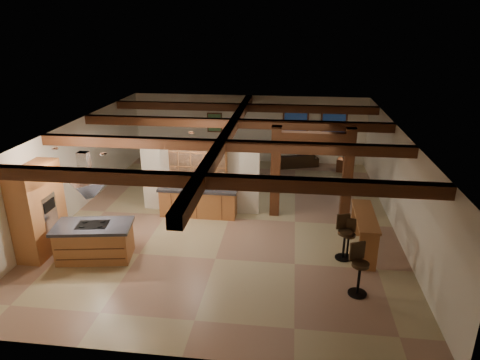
% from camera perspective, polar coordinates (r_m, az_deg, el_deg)
% --- Properties ---
extents(ground, '(12.00, 12.00, 0.00)m').
position_cam_1_polar(ground, '(13.57, -1.45, -5.12)').
color(ground, tan).
rests_on(ground, ground).
extents(room_walls, '(12.00, 12.00, 12.00)m').
position_cam_1_polar(room_walls, '(12.90, -1.52, 2.03)').
color(room_walls, beige).
rests_on(room_walls, ground).
extents(ceiling_beams, '(10.00, 12.00, 0.28)m').
position_cam_1_polar(ceiling_beams, '(12.63, -1.57, 6.25)').
color(ceiling_beams, '#3F1E0F').
rests_on(ceiling_beams, room_walls).
extents(timber_posts, '(2.50, 0.30, 2.90)m').
position_cam_1_polar(timber_posts, '(13.27, 9.55, 2.20)').
color(timber_posts, '#3F1E0F').
rests_on(timber_posts, ground).
extents(partition_wall, '(3.80, 0.18, 2.20)m').
position_cam_1_polar(partition_wall, '(13.77, -5.31, 0.15)').
color(partition_wall, beige).
rests_on(partition_wall, ground).
extents(pantry_cabinet, '(0.67, 1.60, 2.40)m').
position_cam_1_polar(pantry_cabinet, '(12.42, -25.27, -3.65)').
color(pantry_cabinet, '#995B31').
rests_on(pantry_cabinet, ground).
extents(back_counter, '(2.50, 0.66, 0.94)m').
position_cam_1_polar(back_counter, '(13.64, -5.57, -2.88)').
color(back_counter, '#995B31').
rests_on(back_counter, ground).
extents(upper_display_cabinet, '(1.80, 0.36, 0.95)m').
position_cam_1_polar(upper_display_cabinet, '(13.35, -5.59, 2.89)').
color(upper_display_cabinet, '#995B31').
rests_on(upper_display_cabinet, partition_wall).
extents(range_hood, '(1.10, 1.10, 1.40)m').
position_cam_1_polar(range_hood, '(11.31, -19.56, -1.91)').
color(range_hood, silver).
rests_on(range_hood, room_walls).
extents(back_windows, '(2.70, 0.07, 1.70)m').
position_cam_1_polar(back_windows, '(18.58, 9.86, 6.60)').
color(back_windows, '#3F1E0F').
rests_on(back_windows, room_walls).
extents(framed_art, '(0.65, 0.05, 0.85)m').
position_cam_1_polar(framed_art, '(18.81, -3.41, 7.66)').
color(framed_art, '#3F1E0F').
rests_on(framed_art, room_walls).
extents(recessed_cans, '(3.16, 2.46, 0.03)m').
position_cam_1_polar(recessed_cans, '(11.46, -15.71, 4.58)').
color(recessed_cans, silver).
rests_on(recessed_cans, room_walls).
extents(kitchen_island, '(2.10, 1.34, 0.97)m').
position_cam_1_polar(kitchen_island, '(11.83, -18.82, -7.71)').
color(kitchen_island, '#995B31').
rests_on(kitchen_island, ground).
extents(dining_table, '(2.09, 1.55, 0.65)m').
position_cam_1_polar(dining_table, '(16.15, -1.76, 0.43)').
color(dining_table, '#3A1B0E').
rests_on(dining_table, ground).
extents(sofa, '(2.02, 1.30, 0.55)m').
position_cam_1_polar(sofa, '(18.45, 7.38, 2.68)').
color(sofa, black).
rests_on(sofa, ground).
extents(microwave, '(0.41, 0.29, 0.22)m').
position_cam_1_polar(microwave, '(13.35, -3.99, -0.70)').
color(microwave, '#BBBBC0').
rests_on(microwave, back_counter).
extents(bar_counter, '(0.57, 2.09, 1.09)m').
position_cam_1_polar(bar_counter, '(11.85, 16.22, -6.03)').
color(bar_counter, '#995B31').
rests_on(bar_counter, ground).
extents(side_table, '(0.54, 0.54, 0.54)m').
position_cam_1_polar(side_table, '(18.16, 13.52, 1.96)').
color(side_table, '#3F1E0F').
rests_on(side_table, ground).
extents(table_lamp, '(0.31, 0.31, 0.36)m').
position_cam_1_polar(table_lamp, '(18.01, 13.66, 3.54)').
color(table_lamp, black).
rests_on(table_lamp, side_table).
extents(bar_stool_a, '(0.46, 0.48, 1.24)m').
position_cam_1_polar(bar_stool_a, '(10.15, 15.55, -11.40)').
color(bar_stool_a, black).
rests_on(bar_stool_a, ground).
extents(bar_stool_b, '(0.44, 0.45, 1.19)m').
position_cam_1_polar(bar_stool_b, '(11.48, 13.69, -7.39)').
color(bar_stool_b, black).
rests_on(bar_stool_b, ground).
extents(bar_stool_c, '(0.38, 0.39, 1.07)m').
position_cam_1_polar(bar_stool_c, '(11.55, 14.26, -7.62)').
color(bar_stool_c, black).
rests_on(bar_stool_c, ground).
extents(dining_chairs, '(1.91, 1.91, 1.22)m').
position_cam_1_polar(dining_chairs, '(16.06, -1.77, 1.41)').
color(dining_chairs, '#3F1E0F').
rests_on(dining_chairs, ground).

